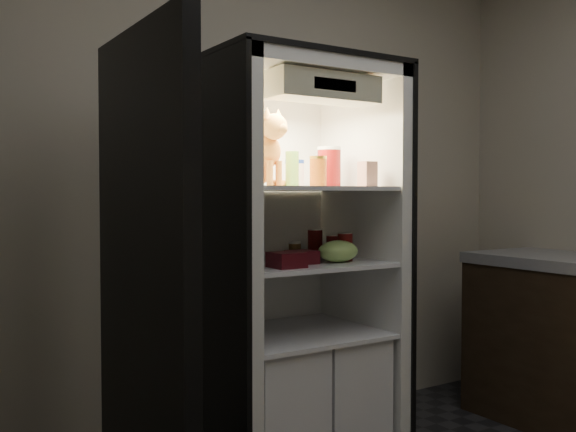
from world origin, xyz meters
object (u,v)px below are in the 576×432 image
at_px(refrigerator, 289,291).
at_px(grape_bag, 338,251).
at_px(berry_box_right, 302,257).
at_px(salsa_jar, 318,171).
at_px(soda_can_a, 315,243).
at_px(soda_can_c, 345,247).
at_px(soda_can_b, 332,247).
at_px(condiment_jar, 295,250).
at_px(tabby_cat, 259,158).
at_px(cream_carton, 367,174).
at_px(pepper_jar, 329,167).
at_px(parmesan_shaker, 292,169).
at_px(berry_box_left, 287,260).
at_px(mayo_tub, 295,173).

xyz_separation_m(refrigerator, grape_bag, (0.14, -0.19, 0.20)).
distance_m(grape_bag, berry_box_right, 0.18).
distance_m(salsa_jar, soda_can_a, 0.41).
bearing_deg(soda_can_c, salsa_jar, 152.92).
xyz_separation_m(soda_can_b, soda_can_c, (-0.02, -0.13, 0.01)).
relative_size(salsa_jar, berry_box_right, 1.20).
relative_size(condiment_jar, berry_box_right, 0.71).
xyz_separation_m(tabby_cat, cream_carton, (0.42, -0.27, -0.08)).
bearing_deg(soda_can_a, pepper_jar, -76.91).
relative_size(parmesan_shaker, berry_box_left, 1.27).
height_order(pepper_jar, grape_bag, pepper_jar).
bearing_deg(soda_can_c, grape_bag, -154.42).
relative_size(parmesan_shaker, soda_can_b, 1.48).
distance_m(berry_box_left, berry_box_right, 0.17).
distance_m(tabby_cat, salsa_jar, 0.28).
bearing_deg(grape_bag, pepper_jar, 66.16).
distance_m(soda_can_c, berry_box_left, 0.39).
relative_size(parmesan_shaker, mayo_tub, 1.27).
distance_m(pepper_jar, soda_can_c, 0.41).
height_order(tabby_cat, soda_can_b, tabby_cat).
height_order(salsa_jar, soda_can_a, salsa_jar).
bearing_deg(soda_can_b, salsa_jar, -152.92).
distance_m(mayo_tub, berry_box_left, 0.57).
height_order(salsa_jar, berry_box_right, salsa_jar).
bearing_deg(soda_can_b, grape_bag, -117.93).
xyz_separation_m(tabby_cat, soda_can_c, (0.36, -0.19, -0.42)).
height_order(tabby_cat, berry_box_left, tabby_cat).
distance_m(refrigerator, tabby_cat, 0.65).
height_order(soda_can_a, berry_box_left, soda_can_a).
bearing_deg(berry_box_right, pepper_jar, 29.20).
bearing_deg(grape_bag, berry_box_right, 167.59).
distance_m(tabby_cat, grape_bag, 0.57).
bearing_deg(pepper_jar, berry_box_right, -150.80).
height_order(mayo_tub, berry_box_right, mayo_tub).
relative_size(refrigerator, berry_box_right, 15.77).
distance_m(cream_carton, soda_can_b, 0.41).
relative_size(tabby_cat, soda_can_b, 3.16).
relative_size(mayo_tub, soda_can_c, 1.00).
distance_m(cream_carton, soda_can_c, 0.36).
bearing_deg(berry_box_left, soda_can_c, 12.88).
xyz_separation_m(salsa_jar, berry_box_left, (-0.27, -0.15, -0.39)).
distance_m(soda_can_b, condiment_jar, 0.19).
bearing_deg(condiment_jar, tabby_cat, -177.86).
relative_size(refrigerator, pepper_jar, 9.58).
height_order(refrigerator, pepper_jar, refrigerator).
height_order(pepper_jar, condiment_jar, pepper_jar).
xyz_separation_m(parmesan_shaker, mayo_tub, (0.06, 0.06, -0.02)).
distance_m(refrigerator, salsa_jar, 0.59).
xyz_separation_m(refrigerator, mayo_tub, (0.08, 0.09, 0.57)).
bearing_deg(berry_box_right, soda_can_c, -2.01).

